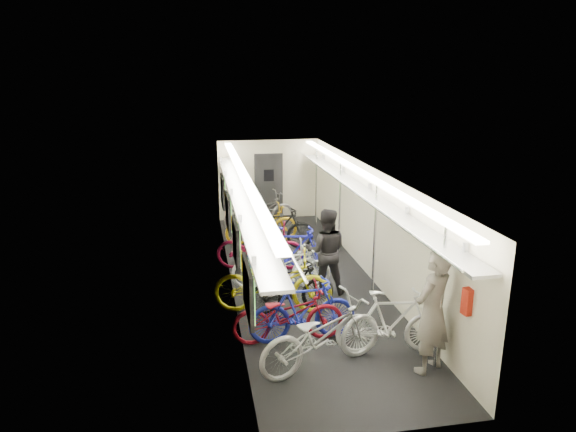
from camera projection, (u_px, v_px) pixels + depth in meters
name	position (u px, v px, depth m)	size (l,w,h in m)	color
train_car_shell	(279.00, 198.00, 11.24)	(10.00, 10.00, 10.00)	black
bicycle_0	(322.00, 335.00, 7.61)	(0.73, 2.09, 1.10)	#A1A1A5
bicycle_1	(303.00, 310.00, 8.41)	(0.51, 1.81, 1.09)	#192299
bicycle_2	(288.00, 314.00, 8.39)	(0.65, 1.85, 0.97)	maroon
bicycle_3	(292.00, 287.00, 9.43)	(0.46, 1.64, 0.98)	black
bicycle_4	(273.00, 283.00, 9.44)	(0.76, 2.19, 1.15)	gold
bicycle_5	(293.00, 270.00, 10.22)	(0.47, 1.68, 1.01)	white
bicycle_6	(277.00, 265.00, 10.52)	(0.66, 1.88, 0.99)	silver
bicycle_7	(291.00, 252.00, 11.01)	(0.55, 1.95, 1.17)	navy
bicycle_8	(260.00, 247.00, 11.56)	(0.69, 1.99, 1.05)	maroon
bicycle_9	(279.00, 229.00, 12.80)	(0.51, 1.80, 1.08)	black
bicycle_10	(262.00, 224.00, 13.36)	(0.67, 1.93, 1.01)	#C89612
bicycle_11	(392.00, 322.00, 8.01)	(0.50, 1.78, 1.07)	silver
bicycle_12	(259.00, 211.00, 14.44)	(0.73, 2.09, 1.10)	#59595D
passenger_near	(432.00, 311.00, 7.45)	(0.70, 0.46, 1.91)	gray
passenger_mid	(326.00, 251.00, 10.23)	(0.85, 0.66, 1.74)	black
backpack	(472.00, 301.00, 7.03)	(0.26, 0.14, 0.38)	#B12111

